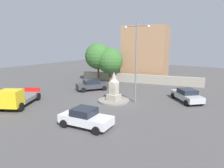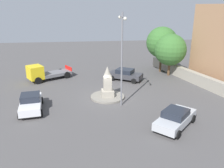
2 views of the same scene
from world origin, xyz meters
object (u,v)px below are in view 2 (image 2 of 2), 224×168
object	(u,v)px
tree_mid_cluster	(170,50)
car_silver_approaching	(175,118)
car_white_parked_left	(31,103)
tree_near_wall	(162,42)
monument	(107,83)
streetlamp	(122,52)
truck_yellow_passing	(44,73)
car_dark_grey_waiting	(125,74)

from	to	relation	value
tree_mid_cluster	car_silver_approaching	bearing A→B (deg)	-18.22
car_white_parked_left	tree_near_wall	size ratio (longest dim) A/B	0.69
monument	tree_mid_cluster	xyz separation A→B (m)	(-6.99, 9.04, 1.93)
monument	streetlamp	size ratio (longest dim) A/B	0.37
tree_mid_cluster	truck_yellow_passing	bearing A→B (deg)	-89.14
streetlamp	truck_yellow_passing	world-z (taller)	streetlamp
car_white_parked_left	car_silver_approaching	bearing A→B (deg)	69.36
car_dark_grey_waiting	car_white_parked_left	size ratio (longest dim) A/B	1.02
car_dark_grey_waiting	tree_mid_cluster	xyz separation A→B (m)	(-1.41, 6.21, 2.73)
tree_near_wall	car_silver_approaching	bearing A→B (deg)	-14.24
tree_near_wall	truck_yellow_passing	bearing A→B (deg)	-81.88
car_white_parked_left	car_silver_approaching	world-z (taller)	car_white_parked_left
streetlamp	car_dark_grey_waiting	bearing A→B (deg)	167.02
car_silver_approaching	tree_mid_cluster	size ratio (longest dim) A/B	0.77
tree_mid_cluster	car_dark_grey_waiting	bearing A→B (deg)	-77.22
streetlamp	truck_yellow_passing	distance (m)	12.87
truck_yellow_passing	car_white_parked_left	bearing A→B (deg)	1.55
tree_mid_cluster	streetlamp	bearing A→B (deg)	-41.33
streetlamp	monument	bearing A→B (deg)	-152.63
streetlamp	tree_near_wall	world-z (taller)	streetlamp
car_dark_grey_waiting	truck_yellow_passing	bearing A→B (deg)	-96.50
car_silver_approaching	truck_yellow_passing	size ratio (longest dim) A/B	0.77
car_silver_approaching	tree_near_wall	size ratio (longest dim) A/B	0.68
car_white_parked_left	tree_near_wall	xyz separation A→B (m)	(-11.22, 15.65, 3.39)
streetlamp	car_dark_grey_waiting	world-z (taller)	streetlamp
monument	truck_yellow_passing	bearing A→B (deg)	-132.50
monument	tree_near_wall	size ratio (longest dim) A/B	0.50
car_dark_grey_waiting	monument	bearing A→B (deg)	-26.97
car_silver_approaching	tree_near_wall	xyz separation A→B (m)	(-15.62, 3.96, 3.42)
car_white_parked_left	tree_mid_cluster	distance (m)	18.79
car_dark_grey_waiting	truck_yellow_passing	distance (m)	10.26
streetlamp	car_dark_grey_waiting	distance (m)	8.96
car_white_parked_left	tree_mid_cluster	xyz separation A→B (m)	(-9.20, 16.16, 2.72)
car_dark_grey_waiting	tree_near_wall	size ratio (longest dim) A/B	0.70
monument	tree_near_wall	world-z (taller)	tree_near_wall
monument	car_dark_grey_waiting	distance (m)	6.31
car_white_parked_left	tree_near_wall	distance (m)	19.55
monument	tree_near_wall	xyz separation A→B (m)	(-9.01, 8.53, 2.60)
car_dark_grey_waiting	car_silver_approaching	world-z (taller)	car_dark_grey_waiting
truck_yellow_passing	car_dark_grey_waiting	bearing A→B (deg)	83.50
tree_near_wall	car_dark_grey_waiting	bearing A→B (deg)	-58.95
truck_yellow_passing	tree_mid_cluster	size ratio (longest dim) A/B	1.00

